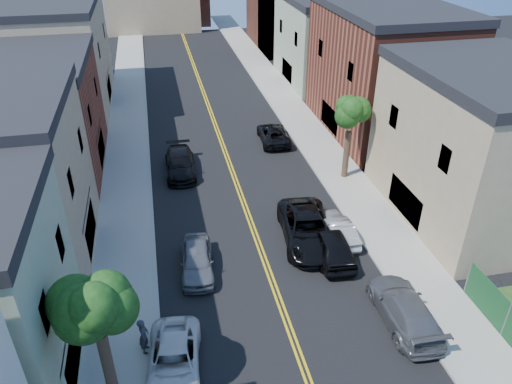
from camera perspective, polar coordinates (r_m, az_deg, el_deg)
sidewalk_left at (r=43.06m, az=-14.97°, el=5.92°), size 3.20×100.00×0.15m
sidewalk_right at (r=44.87m, az=5.66°, el=7.88°), size 3.20×100.00×0.15m
curb_left at (r=42.98m, az=-12.64°, el=6.19°), size 0.30×100.00×0.15m
curb_right at (r=44.40m, az=3.48°, el=7.72°), size 0.30×100.00×0.15m
bldg_left_brick at (r=38.81m, az=-24.88°, el=7.61°), size 9.00×12.00×8.00m
bldg_left_tan_far at (r=51.67m, az=-22.47°, el=14.36°), size 9.00×16.00×9.50m
bldg_right_tan at (r=32.76m, az=24.83°, el=4.50°), size 9.00×12.00×9.00m
bldg_right_brick at (r=43.68m, az=14.67°, el=13.28°), size 9.00×14.00×10.00m
bldg_right_palegrn at (r=56.27m, az=8.35°, el=16.97°), size 9.00×12.00×8.50m
tree_left_mid at (r=17.43m, az=-18.92°, el=-10.00°), size 5.20×5.20×9.29m
tree_right_far at (r=34.10m, az=11.18°, el=10.15°), size 4.40×4.40×8.03m
white_pickup at (r=22.24m, az=-9.59°, el=-18.93°), size 2.76×5.05×1.34m
grey_car_left at (r=26.91m, az=-6.92°, el=-7.93°), size 2.09×4.49×1.49m
black_car_left at (r=36.64m, az=-8.88°, el=3.32°), size 2.30×5.36×1.54m
grey_car_right at (r=24.94m, az=17.01°, el=-12.98°), size 2.38×5.44×1.56m
black_car_right at (r=28.08m, az=8.79°, el=-5.97°), size 2.34×5.05×1.68m
silver_car_right at (r=29.57m, az=9.39°, el=-4.26°), size 1.64×4.23×1.37m
dark_car_right_far at (r=41.22m, az=2.05°, el=6.79°), size 2.52×5.03×1.37m
black_suv_lane at (r=29.00m, az=6.05°, el=-4.32°), size 3.58×6.59×1.75m
pedestrian_left at (r=22.89m, az=-13.02°, el=-16.10°), size 0.51×0.71×1.84m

